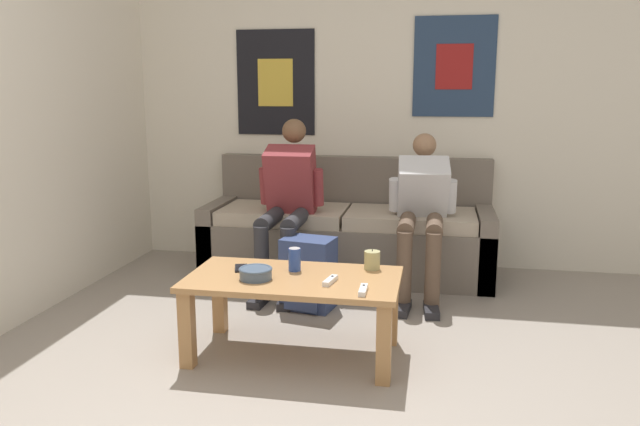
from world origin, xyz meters
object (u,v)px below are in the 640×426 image
(backpack, at_px, (308,275))
(ceramic_bowl, at_px, (256,273))
(person_seated_adult, at_px, (287,198))
(drink_can_blue, at_px, (295,259))
(person_seated_teen, at_px, (422,207))
(cell_phone, at_px, (241,268))
(pillar_candle, at_px, (372,260))
(game_controller_near_right, at_px, (330,281))
(coffee_table, at_px, (293,291))
(game_controller_near_left, at_px, (363,290))
(couch, at_px, (348,235))

(backpack, bearing_deg, ceramic_bowl, -97.79)
(person_seated_adult, distance_m, drink_can_blue, 1.10)
(backpack, relative_size, ceramic_bowl, 2.66)
(person_seated_teen, height_order, cell_phone, person_seated_teen)
(pillar_candle, relative_size, game_controller_near_right, 0.76)
(person_seated_adult, bearing_deg, backpack, -61.80)
(coffee_table, distance_m, pillar_candle, 0.46)
(pillar_candle, bearing_deg, game_controller_near_left, -90.15)
(drink_can_blue, relative_size, game_controller_near_right, 0.84)
(coffee_table, relative_size, game_controller_near_left, 7.61)
(couch, relative_size, person_seated_adult, 1.82)
(person_seated_teen, distance_m, ceramic_bowl, 1.50)
(cell_phone, bearing_deg, ceramic_bowl, -50.77)
(cell_phone, bearing_deg, game_controller_near_left, -21.03)
(person_seated_teen, relative_size, game_controller_near_left, 7.44)
(backpack, bearing_deg, game_controller_near_left, -62.99)
(drink_can_blue, xyz_separation_m, game_controller_near_right, (0.22, -0.18, -0.05))
(backpack, bearing_deg, couch, 80.67)
(person_seated_teen, xyz_separation_m, cell_phone, (-0.93, -1.10, -0.16))
(coffee_table, bearing_deg, game_controller_near_left, -25.77)
(pillar_candle, relative_size, game_controller_near_left, 0.77)
(ceramic_bowl, bearing_deg, drink_can_blue, 48.35)
(couch, distance_m, backpack, 0.85)
(person_seated_adult, xyz_separation_m, drink_can_blue, (0.29, -1.05, -0.14))
(couch, relative_size, game_controller_near_right, 14.44)
(person_seated_adult, height_order, game_controller_near_right, person_seated_adult)
(person_seated_adult, distance_m, cell_phone, 1.10)
(couch, xyz_separation_m, game_controller_near_left, (0.32, -1.74, 0.15))
(drink_can_blue, bearing_deg, game_controller_near_left, -35.89)
(couch, height_order, ceramic_bowl, couch)
(backpack, distance_m, cell_phone, 0.71)
(person_seated_teen, xyz_separation_m, drink_can_blue, (-0.64, -1.07, -0.10))
(ceramic_bowl, distance_m, game_controller_near_right, 0.39)
(person_seated_teen, bearing_deg, game_controller_near_left, -99.73)
(person_seated_teen, height_order, game_controller_near_left, person_seated_teen)
(game_controller_near_right, bearing_deg, drink_can_blue, 141.81)
(person_seated_adult, bearing_deg, drink_can_blue, -74.41)
(game_controller_near_right, bearing_deg, cell_phone, 163.65)
(coffee_table, xyz_separation_m, game_controller_near_left, (0.39, -0.19, 0.09))
(couch, bearing_deg, game_controller_near_left, -79.54)
(drink_can_blue, xyz_separation_m, cell_phone, (-0.29, -0.02, -0.06))
(pillar_candle, relative_size, drink_can_blue, 0.90)
(person_seated_adult, relative_size, person_seated_teen, 1.09)
(ceramic_bowl, bearing_deg, backpack, 82.21)
(couch, height_order, drink_can_blue, couch)
(person_seated_teen, height_order, pillar_candle, person_seated_teen)
(drink_can_blue, relative_size, cell_phone, 0.83)
(coffee_table, relative_size, cell_phone, 7.35)
(person_seated_adult, height_order, person_seated_teen, person_seated_adult)
(drink_can_blue, bearing_deg, person_seated_teen, 59.32)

